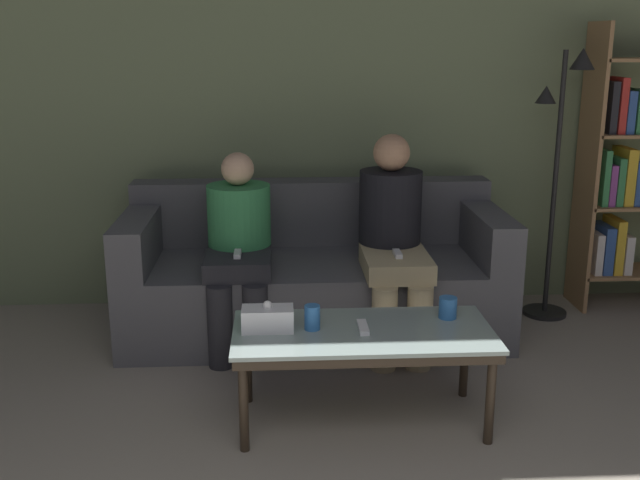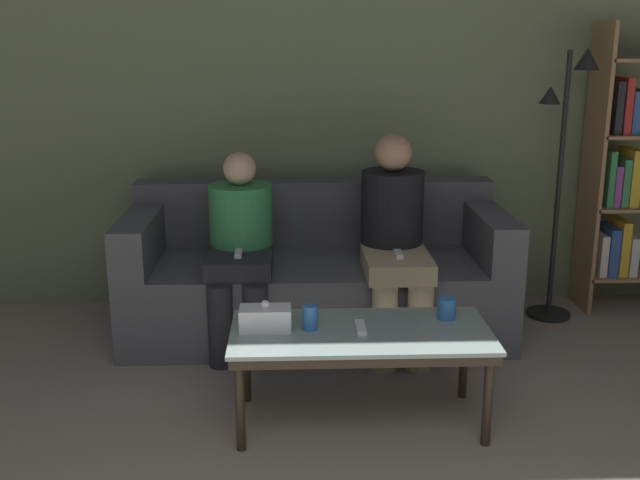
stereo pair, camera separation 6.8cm
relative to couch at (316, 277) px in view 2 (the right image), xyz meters
name	(u,v)px [view 2 (the right image)]	position (x,y,z in m)	size (l,w,h in m)	color
wall_back	(313,95)	(0.00, 0.52, 0.99)	(12.00, 0.06, 2.60)	#707F5B
couch	(316,277)	(0.00, 0.00, 0.00)	(2.12, 0.89, 0.82)	#515156
coffee_table	(360,339)	(0.15, -1.11, 0.08)	(1.11, 0.53, 0.43)	#8C9E99
cup_near_left	(310,317)	(-0.06, -1.10, 0.18)	(0.07, 0.07, 0.11)	#3372BF
cup_near_right	(447,309)	(0.55, -1.00, 0.17)	(0.08, 0.08, 0.10)	#3372BF
tissue_box	(265,318)	(-0.25, -1.09, 0.17)	(0.22, 0.12, 0.13)	white
game_remote	(361,328)	(0.15, -1.11, 0.13)	(0.04, 0.15, 0.02)	white
standing_lamp	(564,157)	(1.44, 0.15, 0.66)	(0.31, 0.26, 1.58)	black
seated_person_left_end	(240,243)	(-0.41, -0.20, 0.26)	(0.34, 0.64, 1.05)	#28282D
seated_person_mid_left	(394,235)	(0.41, -0.21, 0.30)	(0.34, 0.71, 1.14)	tan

